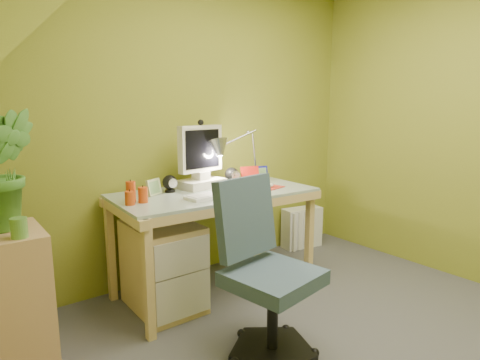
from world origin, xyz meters
TOP-DOWN VIEW (x-y plane):
  - wall_back at (0.00, 1.60)m, footprint 3.20×0.01m
  - desk at (-0.09, 1.18)m, footprint 1.44×0.76m
  - monitor at (-0.09, 1.36)m, footprint 0.45×0.31m
  - speaker_left at (-0.36, 1.34)m, footprint 0.10×0.10m
  - speaker_right at (0.18, 1.34)m, footprint 0.13×0.13m
  - keyboard at (-0.17, 1.04)m, footprint 0.46×0.19m
  - mousepad at (0.29, 1.04)m, footprint 0.26×0.21m
  - mouse at (0.29, 1.04)m, footprint 0.11×0.07m
  - amber_tumbler at (0.09, 1.10)m, footprint 0.08×0.08m
  - candle_cluster at (-0.69, 1.19)m, footprint 0.18×0.16m
  - photo_frame_red at (0.33, 1.30)m, footprint 0.15×0.06m
  - photo_frame_blue at (0.47, 1.34)m, footprint 0.13×0.05m
  - photo_frame_green at (-0.49, 1.32)m, footprint 0.12×0.07m
  - desk_lamp at (0.36, 1.36)m, footprint 0.60×0.36m
  - side_ledge at (-1.40, 1.02)m, footprint 0.28×0.43m
  - potted_plant at (-1.40, 1.07)m, footprint 0.36×0.30m
  - green_cup at (-1.38, 0.87)m, footprint 0.08×0.08m
  - task_chair at (-0.29, 0.33)m, footprint 0.58×0.58m
  - radiator at (1.10, 1.46)m, footprint 0.41×0.21m

SIDE VIEW (x-z plane):
  - radiator at x=1.10m, z-range 0.00..0.39m
  - side_ledge at x=-1.40m, z-range 0.00..0.75m
  - desk at x=-0.09m, z-range 0.00..0.75m
  - task_chair at x=-0.29m, z-range 0.00..0.92m
  - mousepad at x=0.29m, z-range 0.75..0.76m
  - keyboard at x=-0.17m, z-range 0.75..0.78m
  - mouse at x=0.29m, z-range 0.75..0.79m
  - green_cup at x=-1.38m, z-range 0.75..0.84m
  - amber_tumbler at x=0.09m, z-range 0.75..0.84m
  - photo_frame_green at x=-0.49m, z-range 0.75..0.86m
  - photo_frame_blue at x=0.47m, z-range 0.75..0.87m
  - speaker_left at x=-0.36m, z-range 0.75..0.88m
  - photo_frame_red at x=0.33m, z-range 0.75..0.88m
  - speaker_right at x=0.18m, z-range 0.75..0.88m
  - candle_cluster at x=-0.69m, z-range 0.75..0.88m
  - monitor at x=-0.09m, z-range 0.75..1.32m
  - potted_plant at x=-1.40m, z-range 0.75..1.34m
  - desk_lamp at x=0.36m, z-range 0.75..1.35m
  - wall_back at x=0.00m, z-range 0.00..2.40m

